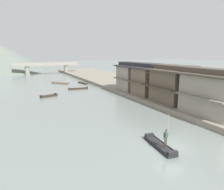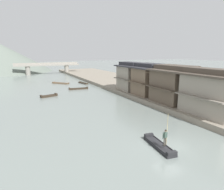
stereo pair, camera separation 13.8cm
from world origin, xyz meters
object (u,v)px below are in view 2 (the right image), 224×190
Objects in this scene: boat_foreground_poled at (159,145)px; boat_moored_far at (61,83)px; boat_moored_nearest at (83,83)px; boat_moored_third at (49,96)px; boat_moored_second at (79,89)px; house_waterfront_second at (174,84)px; house_waterfront_tall at (149,79)px; boatman_person at (165,136)px; house_waterfront_narrow at (130,76)px; stone_bridge at (48,67)px; house_waterfront_nearest at (210,93)px.

boat_foreground_poled is 44.02m from boat_moored_far.
boat_moored_third reaches higher than boat_moored_nearest.
boat_moored_second is 9.60m from boat_moored_third.
house_waterfront_second is 6.61m from house_waterfront_tall.
boat_moored_far is (-6.04, 2.78, 0.00)m from boat_moored_nearest.
boat_foreground_poled is at bearing -98.48° from boat_moored_nearest.
boat_foreground_poled is 0.69× the size of house_waterfront_tall.
boatman_person is 0.43× the size of house_waterfront_second.
boatman_person is 0.50× the size of house_waterfront_narrow.
stone_bridge is at bearing 99.16° from boat_moored_nearest.
boatman_person is 0.64× the size of boat_moored_far.
house_waterfront_second is (9.78, -22.32, 3.63)m from boat_moored_second.
boat_moored_far is (-2.02, 11.17, -0.04)m from boat_moored_second.
boat_moored_nearest is 31.87m from stone_bridge.
boatman_person is at bearing -78.57° from boat_moored_third.
house_waterfront_second reaches higher than boatman_person.
house_waterfront_second and house_waterfront_narrow have the same top height.
boat_moored_far is 0.18× the size of stone_bridge.
boat_moored_third reaches higher than boat_moored_second.
stone_bridge is at bearing 99.88° from house_waterfront_second.
house_waterfront_tall reaches higher than stone_bridge.
house_waterfront_second reaches higher than stone_bridge.
boat_moored_nearest is 0.92× the size of boat_moored_far.
house_waterfront_narrow is at bearing -62.28° from boat_moored_far.
boat_moored_second is 0.76× the size of house_waterfront_tall.
house_waterfront_nearest reaches higher than stone_bridge.
boat_moored_far is (0.22, 44.89, -1.45)m from boatman_person.
boat_moored_second is at bearing -79.75° from boat_moored_far.
boat_moored_far is at bearing 113.14° from house_waterfront_tall.
house_waterfront_nearest is (8.88, -29.72, 3.62)m from boat_moored_second.
boat_moored_second is (-4.02, -8.39, 0.04)m from boat_moored_nearest.
house_waterfront_second is at bearing -79.38° from boat_moored_nearest.
house_waterfront_nearest is (4.86, -38.11, 3.67)m from boat_moored_nearest.
house_waterfront_second reaches higher than boat_moored_second.
stone_bridge reaches higher than boatman_person.
boat_moored_third is 29.85m from house_waterfront_nearest.
house_waterfront_second is (17.75, -16.97, 3.61)m from boat_moored_third.
house_waterfront_nearest is at bearing -82.73° from boat_moored_nearest.
boat_moored_third is (-11.99, -13.74, 0.05)m from boat_moored_nearest.
stone_bridge is at bearing 101.43° from house_waterfront_narrow.
boat_moored_nearest is at bearing 97.27° from house_waterfront_nearest.
boatman_person is 33.83m from boat_moored_second.
stone_bridge is (0.99, 28.54, 3.06)m from boat_moored_far.
boat_moored_second reaches higher than boat_moored_far.
house_waterfront_nearest is at bearing -55.34° from boat_moored_third.
house_waterfront_narrow is (-0.50, 5.96, 0.00)m from house_waterfront_tall.
house_waterfront_nearest is (11.01, 3.13, 3.61)m from boat_foreground_poled.
house_waterfront_second is 0.27× the size of stone_bridge.
house_waterfront_second is (12.01, 11.40, 2.22)m from boatman_person.
house_waterfront_tall is (11.60, 17.13, 3.62)m from boat_foreground_poled.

